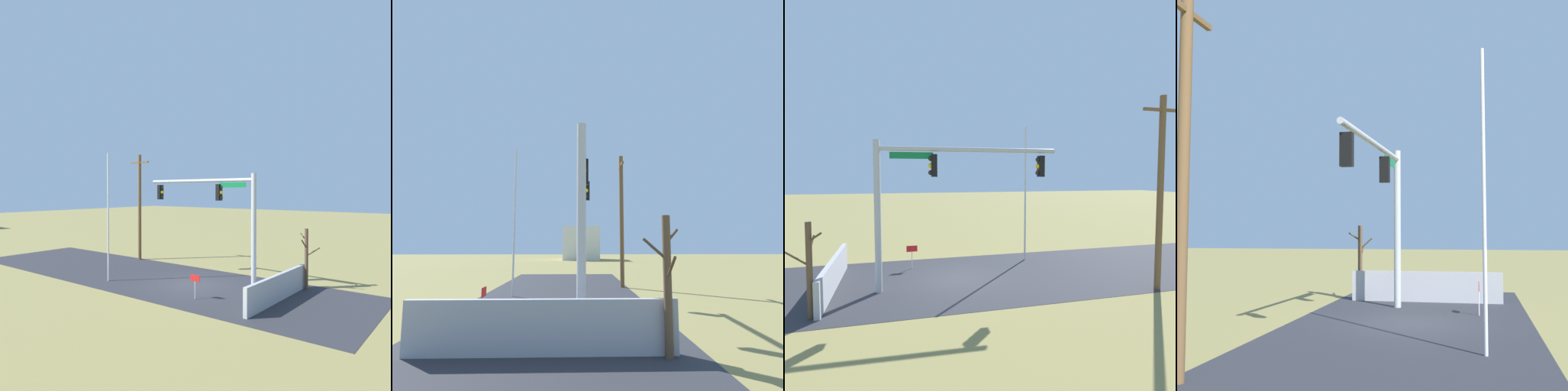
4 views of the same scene
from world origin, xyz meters
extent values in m
plane|color=olive|center=(0.00, 0.00, 0.00)|extent=(160.00, 160.00, 0.00)
cube|color=#2D2D33|center=(-4.00, 0.00, 0.01)|extent=(28.00, 8.00, 0.01)
cube|color=#B7B5AD|center=(4.48, 0.98, 0.00)|extent=(6.00, 6.00, 0.01)
cube|color=#A8A8AD|center=(5.39, 0.02, 0.66)|extent=(0.20, 6.55, 1.33)
cylinder|color=#B2B5BA|center=(3.48, 0.98, 3.19)|extent=(0.28, 0.28, 6.39)
cylinder|color=#B2B5BA|center=(-0.43, 1.17, 6.04)|extent=(7.83, 0.56, 0.20)
cube|color=#0F7238|center=(2.07, 1.05, 5.76)|extent=(1.80, 0.11, 0.28)
cube|color=black|center=(1.13, 1.09, 5.34)|extent=(0.26, 0.37, 0.96)
sphere|color=black|center=(1.28, 1.09, 5.64)|extent=(0.22, 0.22, 0.22)
sphere|color=yellow|center=(1.28, 1.09, 5.34)|extent=(0.22, 0.22, 0.22)
sphere|color=black|center=(1.28, 1.09, 5.04)|extent=(0.22, 0.22, 0.22)
cube|color=black|center=(-3.72, 1.32, 5.34)|extent=(0.26, 0.37, 0.96)
sphere|color=black|center=(-3.57, 1.31, 5.64)|extent=(0.22, 0.22, 0.22)
sphere|color=yellow|center=(-3.57, 1.31, 5.34)|extent=(0.22, 0.22, 0.22)
sphere|color=black|center=(-3.57, 1.31, 5.04)|extent=(0.22, 0.22, 0.22)
cylinder|color=silver|center=(-4.52, -2.41, 3.84)|extent=(0.10, 0.10, 7.68)
cylinder|color=brown|center=(-8.14, 3.68, 4.13)|extent=(0.26, 0.26, 8.25)
cube|color=brown|center=(-8.14, 3.68, 7.65)|extent=(1.90, 0.12, 0.12)
cylinder|color=brown|center=(5.63, 3.02, 1.67)|extent=(0.20, 0.20, 3.35)
cylinder|color=brown|center=(6.00, 3.02, 2.10)|extent=(0.78, 0.07, 0.57)
cylinder|color=brown|center=(5.40, 3.22, 2.84)|extent=(0.54, 0.47, 0.39)
cylinder|color=brown|center=(5.61, 2.74, 2.53)|extent=(0.12, 0.61, 0.55)
cylinder|color=silver|center=(1.95, -2.25, 0.45)|extent=(0.04, 0.04, 0.90)
cube|color=red|center=(1.95, -2.25, 1.06)|extent=(0.56, 0.02, 0.32)
camera|label=1|loc=(13.37, -17.05, 5.44)|focal=34.53mm
camera|label=2|loc=(14.35, 0.84, 2.65)|focal=32.98mm
camera|label=3|loc=(2.77, 15.03, 4.89)|focal=29.84mm
camera|label=4|loc=(-18.04, -2.27, 3.00)|focal=48.97mm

